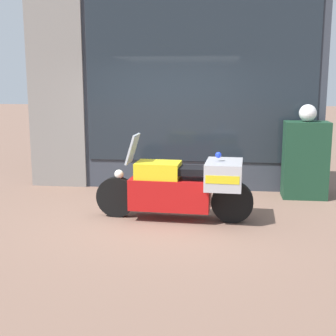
{
  "coord_description": "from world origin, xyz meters",
  "views": [
    {
      "loc": [
        0.98,
        -6.87,
        2.09
      ],
      "look_at": [
        0.1,
        0.36,
        0.68
      ],
      "focal_mm": 50.0,
      "sensor_mm": 36.0,
      "label": 1
    }
  ],
  "objects": [
    {
      "name": "utility_cabinet",
      "position": [
        2.4,
        1.43,
        0.67
      ],
      "size": [
        0.76,
        0.47,
        1.35
      ],
      "primitive_type": "cube",
      "color": "#193D28",
      "rests_on": "ground"
    },
    {
      "name": "paramedic_motorcycle",
      "position": [
        0.4,
        -0.15,
        0.53
      ],
      "size": [
        2.37,
        0.81,
        1.28
      ],
      "rotation": [
        0.0,
        0.0,
        3.09
      ],
      "color": "black",
      "rests_on": "ground"
    },
    {
      "name": "window_display",
      "position": [
        0.47,
        2.03,
        0.44
      ],
      "size": [
        4.0,
        0.3,
        1.81
      ],
      "color": "slate",
      "rests_on": "ground"
    },
    {
      "name": "ground_plane",
      "position": [
        0.0,
        0.0,
        0.0
      ],
      "size": [
        60.0,
        60.0,
        0.0
      ],
      "primitive_type": "plane",
      "color": "#7A5B4C"
    },
    {
      "name": "white_helmet",
      "position": [
        2.39,
        1.4,
        1.5
      ],
      "size": [
        0.3,
        0.3,
        0.3
      ],
      "primitive_type": "sphere",
      "color": "white",
      "rests_on": "utility_cabinet"
    },
    {
      "name": "shop_building",
      "position": [
        -0.45,
        2.0,
        1.98
      ],
      "size": [
        5.54,
        0.55,
        3.95
      ],
      "color": "#333842",
      "rests_on": "ground"
    }
  ]
}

